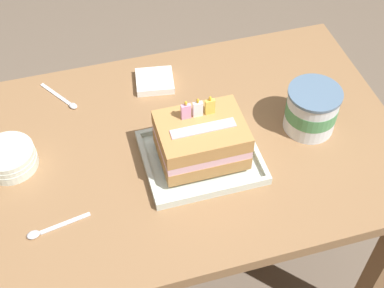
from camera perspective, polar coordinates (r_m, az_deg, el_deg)
The scene contains 9 objects.
ground_plane at distance 2.00m, azimuth -0.67°, elevation -13.80°, with size 8.00×8.00×0.00m, color #6B5B4C.
dining_table at distance 1.48m, azimuth -0.88°, elevation -2.71°, with size 1.14×0.74×0.73m.
foil_tray at distance 1.35m, azimuth 0.96°, elevation -1.51°, with size 0.29×0.24×0.02m.
birthday_cake at distance 1.30m, azimuth 1.00°, elevation 0.46°, with size 0.21×0.16×0.16m.
bowl_stack at distance 1.40m, azimuth -18.77°, elevation -1.40°, with size 0.13×0.13×0.10m.
ice_cream_tub at distance 1.42m, azimuth 12.54°, elevation 3.59°, with size 0.14×0.14×0.13m.
serving_spoon_near_tray at distance 1.54m, azimuth -13.24°, elevation 4.48°, with size 0.09×0.13×0.01m.
serving_spoon_by_bowls at distance 1.28m, azimuth -15.38°, elevation -8.86°, with size 0.15×0.04×0.01m.
napkin_pile at distance 1.55m, azimuth -3.97°, elevation 6.65°, with size 0.12×0.11×0.02m.
Camera 1 is at (-0.23, -0.89, 1.78)m, focal length 50.41 mm.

